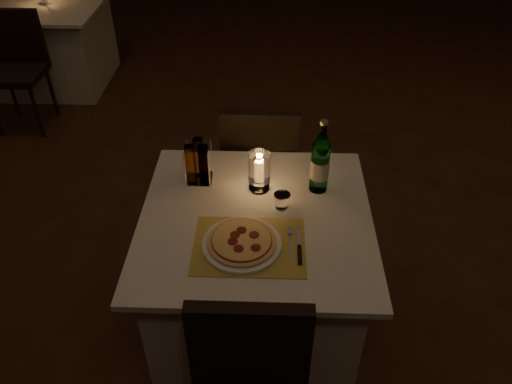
{
  "coord_description": "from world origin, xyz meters",
  "views": [
    {
      "loc": [
        -0.1,
        -2.1,
        2.16
      ],
      "look_at": [
        -0.16,
        -0.47,
        0.86
      ],
      "focal_mm": 35.0,
      "sensor_mm": 36.0,
      "label": 1
    }
  ],
  "objects_px": {
    "water_bottle": "(320,163)",
    "neighbor_table_left": "(54,44)",
    "main_table": "(256,274)",
    "tumbler": "(282,201)",
    "chair_far": "(260,159)",
    "pizza": "(242,241)",
    "hurricane_candle": "(259,169)",
    "plate": "(242,244)"
  },
  "relations": [
    {
      "from": "pizza",
      "to": "water_bottle",
      "type": "bearing_deg",
      "value": 49.57
    },
    {
      "from": "main_table",
      "to": "neighbor_table_left",
      "type": "distance_m",
      "value": 3.36
    },
    {
      "from": "chair_far",
      "to": "plate",
      "type": "xyz_separation_m",
      "value": [
        -0.05,
        -0.89,
        0.2
      ]
    },
    {
      "from": "hurricane_candle",
      "to": "neighbor_table_left",
      "type": "bearing_deg",
      "value": 127.63
    },
    {
      "from": "neighbor_table_left",
      "to": "tumbler",
      "type": "bearing_deg",
      "value": -52.34
    },
    {
      "from": "pizza",
      "to": "tumbler",
      "type": "xyz_separation_m",
      "value": [
        0.16,
        0.25,
        0.01
      ]
    },
    {
      "from": "pizza",
      "to": "hurricane_candle",
      "type": "xyz_separation_m",
      "value": [
        0.06,
        0.38,
        0.08
      ]
    },
    {
      "from": "plate",
      "to": "neighbor_table_left",
      "type": "height_order",
      "value": "plate"
    },
    {
      "from": "main_table",
      "to": "tumbler",
      "type": "relative_size",
      "value": 13.79
    },
    {
      "from": "tumbler",
      "to": "hurricane_candle",
      "type": "bearing_deg",
      "value": 128.31
    },
    {
      "from": "water_bottle",
      "to": "tumbler",
      "type": "bearing_deg",
      "value": -140.19
    },
    {
      "from": "plate",
      "to": "hurricane_candle",
      "type": "xyz_separation_m",
      "value": [
        0.06,
        0.38,
        0.1
      ]
    },
    {
      "from": "main_table",
      "to": "plate",
      "type": "height_order",
      "value": "plate"
    },
    {
      "from": "neighbor_table_left",
      "to": "pizza",
      "type": "bearing_deg",
      "value": -56.93
    },
    {
      "from": "pizza",
      "to": "water_bottle",
      "type": "height_order",
      "value": "water_bottle"
    },
    {
      "from": "tumbler",
      "to": "water_bottle",
      "type": "height_order",
      "value": "water_bottle"
    },
    {
      "from": "main_table",
      "to": "tumbler",
      "type": "bearing_deg",
      "value": 30.65
    },
    {
      "from": "chair_far",
      "to": "water_bottle",
      "type": "height_order",
      "value": "water_bottle"
    },
    {
      "from": "water_bottle",
      "to": "chair_far",
      "type": "bearing_deg",
      "value": 118.65
    },
    {
      "from": "chair_far",
      "to": "pizza",
      "type": "xyz_separation_m",
      "value": [
        -0.05,
        -0.89,
        0.22
      ]
    },
    {
      "from": "tumbler",
      "to": "neighbor_table_left",
      "type": "relative_size",
      "value": 0.07
    },
    {
      "from": "main_table",
      "to": "water_bottle",
      "type": "relative_size",
      "value": 2.8
    },
    {
      "from": "hurricane_candle",
      "to": "neighbor_table_left",
      "type": "xyz_separation_m",
      "value": [
        -1.95,
        2.54,
        -0.48
      ]
    },
    {
      "from": "main_table",
      "to": "plate",
      "type": "xyz_separation_m",
      "value": [
        -0.05,
        -0.18,
        0.38
      ]
    },
    {
      "from": "chair_far",
      "to": "pizza",
      "type": "bearing_deg",
      "value": -93.19
    },
    {
      "from": "main_table",
      "to": "neighbor_table_left",
      "type": "bearing_deg",
      "value": 125.46
    },
    {
      "from": "pizza",
      "to": "chair_far",
      "type": "bearing_deg",
      "value": 86.81
    },
    {
      "from": "chair_far",
      "to": "water_bottle",
      "type": "relative_size",
      "value": 2.52
    },
    {
      "from": "plate",
      "to": "main_table",
      "type": "bearing_deg",
      "value": 74.48
    },
    {
      "from": "main_table",
      "to": "tumbler",
      "type": "distance_m",
      "value": 0.42
    },
    {
      "from": "pizza",
      "to": "tumbler",
      "type": "height_order",
      "value": "tumbler"
    },
    {
      "from": "chair_far",
      "to": "hurricane_candle",
      "type": "height_order",
      "value": "hurricane_candle"
    },
    {
      "from": "plate",
      "to": "neighbor_table_left",
      "type": "distance_m",
      "value": 3.5
    },
    {
      "from": "main_table",
      "to": "tumbler",
      "type": "xyz_separation_m",
      "value": [
        0.11,
        0.07,
        0.4
      ]
    },
    {
      "from": "chair_far",
      "to": "pizza",
      "type": "distance_m",
      "value": 0.92
    },
    {
      "from": "chair_far",
      "to": "tumbler",
      "type": "distance_m",
      "value": 0.7
    },
    {
      "from": "main_table",
      "to": "plate",
      "type": "distance_m",
      "value": 0.42
    },
    {
      "from": "water_bottle",
      "to": "neighbor_table_left",
      "type": "xyz_separation_m",
      "value": [
        -2.22,
        2.53,
        -0.51
      ]
    },
    {
      "from": "pizza",
      "to": "neighbor_table_left",
      "type": "bearing_deg",
      "value": 123.07
    },
    {
      "from": "plate",
      "to": "neighbor_table_left",
      "type": "xyz_separation_m",
      "value": [
        -1.9,
        2.91,
        -0.38
      ]
    },
    {
      "from": "water_bottle",
      "to": "hurricane_candle",
      "type": "relative_size",
      "value": 1.87
    },
    {
      "from": "tumbler",
      "to": "hurricane_candle",
      "type": "distance_m",
      "value": 0.18
    }
  ]
}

